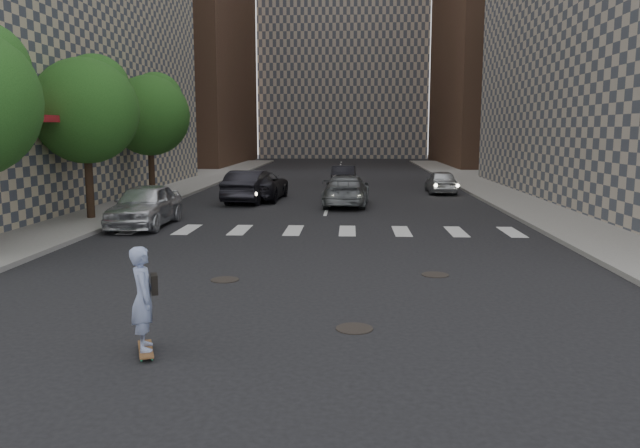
% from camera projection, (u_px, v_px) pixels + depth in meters
% --- Properties ---
extents(ground, '(160.00, 160.00, 0.00)m').
position_uv_depth(ground, '(301.00, 294.00, 14.21)').
color(ground, black).
rests_on(ground, ground).
extents(sidewalk_left, '(13.00, 80.00, 0.15)m').
position_uv_depth(sidewalk_left, '(70.00, 196.00, 34.65)').
color(sidewalk_left, gray).
rests_on(sidewalk_left, ground).
extents(sidewalk_right, '(13.00, 80.00, 0.15)m').
position_uv_depth(sidewalk_right, '(601.00, 199.00, 33.24)').
color(sidewalk_right, gray).
rests_on(sidewalk_right, ground).
extents(tree_b, '(4.20, 4.20, 6.60)m').
position_uv_depth(tree_b, '(88.00, 106.00, 24.97)').
color(tree_b, '#382619').
rests_on(tree_b, sidewalk_left).
extents(tree_c, '(4.20, 4.20, 6.60)m').
position_uv_depth(tree_c, '(151.00, 112.00, 32.87)').
color(tree_c, '#382619').
rests_on(tree_c, sidewalk_left).
extents(manhole_a, '(0.70, 0.70, 0.02)m').
position_uv_depth(manhole_a, '(354.00, 328.00, 11.68)').
color(manhole_a, black).
rests_on(manhole_a, ground).
extents(manhole_b, '(0.70, 0.70, 0.02)m').
position_uv_depth(manhole_b, '(225.00, 280.00, 15.49)').
color(manhole_b, black).
rests_on(manhole_b, ground).
extents(manhole_c, '(0.70, 0.70, 0.02)m').
position_uv_depth(manhole_c, '(435.00, 275.00, 16.02)').
color(manhole_c, black).
rests_on(manhole_c, ground).
extents(skateboarder, '(0.61, 0.94, 1.83)m').
position_uv_depth(skateboarder, '(144.00, 298.00, 10.23)').
color(skateboarder, brown).
rests_on(skateboarder, ground).
extents(silver_sedan, '(1.97, 4.86, 1.66)m').
position_uv_depth(silver_sedan, '(145.00, 205.00, 24.02)').
color(silver_sedan, silver).
rests_on(silver_sedan, ground).
extents(traffic_car_a, '(2.26, 5.17, 1.65)m').
position_uv_depth(traffic_car_a, '(250.00, 186.00, 32.18)').
color(traffic_car_a, black).
rests_on(traffic_car_a, ground).
extents(traffic_car_b, '(2.41, 5.32, 1.51)m').
position_uv_depth(traffic_car_b, '(346.00, 190.00, 30.65)').
color(traffic_car_b, '#5A5E62').
rests_on(traffic_car_b, ground).
extents(traffic_car_c, '(2.83, 5.60, 1.52)m').
position_uv_depth(traffic_car_c, '(259.00, 185.00, 33.36)').
color(traffic_car_c, black).
rests_on(traffic_car_c, ground).
extents(traffic_car_d, '(1.71, 4.07, 1.38)m').
position_uv_depth(traffic_car_d, '(441.00, 182.00, 36.71)').
color(traffic_car_d, '#B7BABF').
rests_on(traffic_car_d, ground).
extents(traffic_car_e, '(1.62, 4.30, 1.40)m').
position_uv_depth(traffic_car_e, '(344.00, 176.00, 41.12)').
color(traffic_car_e, black).
rests_on(traffic_car_e, ground).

